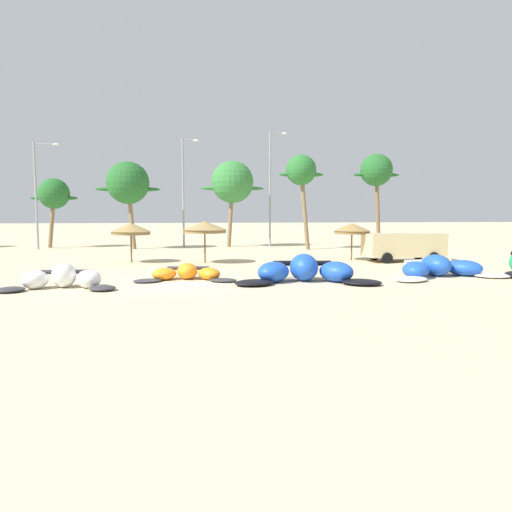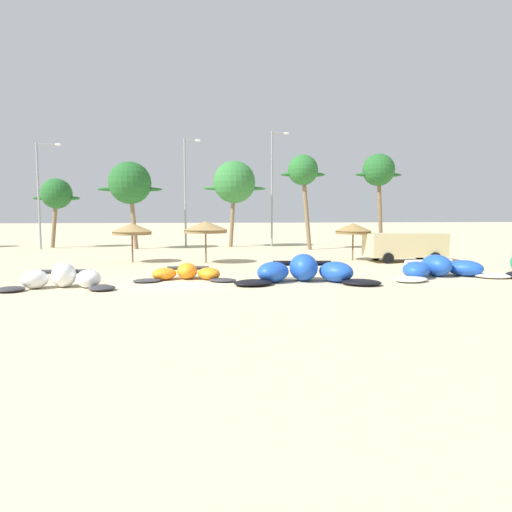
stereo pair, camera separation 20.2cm
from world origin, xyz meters
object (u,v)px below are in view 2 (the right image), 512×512
at_px(parked_van, 403,245).
at_px(palm_left_of_gap, 130,183).
at_px(beach_umbrella_near_palms, 353,229).
at_px(palm_center_left, 234,183).
at_px(kite_right_of_center, 441,269).
at_px(palm_center_right, 303,172).
at_px(lamppost_east_center, 273,184).
at_px(beach_umbrella_near_van, 132,229).
at_px(lamppost_west, 41,190).
at_px(palm_right_of_gap, 379,171).
at_px(palm_left, 56,194).
at_px(kite_left, 62,279).
at_px(kite_center, 305,271).
at_px(beach_umbrella_middle, 206,227).
at_px(kite_left_of_center, 187,273).
at_px(lamppost_west_center, 186,188).

bearing_deg(parked_van, palm_left_of_gap, 145.25).
xyz_separation_m(beach_umbrella_near_palms, palm_center_left, (-6.81, 13.43, 3.84)).
xyz_separation_m(kite_right_of_center, palm_center_left, (-8.43, 21.78, 5.56)).
relative_size(palm_center_right, lamppost_east_center, 0.76).
distance_m(beach_umbrella_near_van, parked_van, 17.56).
height_order(beach_umbrella_near_palms, lamppost_west, lamppost_west).
relative_size(beach_umbrella_near_van, palm_right_of_gap, 0.29).
xyz_separation_m(parked_van, palm_left, (-26.00, 15.92, 3.76)).
bearing_deg(palm_center_right, beach_umbrella_near_palms, -82.54).
bearing_deg(lamppost_west, palm_left, 69.88).
xyz_separation_m(kite_left, beach_umbrella_near_palms, (15.98, 9.51, 1.73)).
relative_size(palm_left_of_gap, palm_center_left, 0.96).
bearing_deg(lamppost_east_center, palm_right_of_gap, -1.87).
relative_size(palm_center_left, palm_right_of_gap, 0.91).
bearing_deg(parked_van, beach_umbrella_near_palms, 158.83).
relative_size(kite_center, beach_umbrella_middle, 2.40).
bearing_deg(kite_left, kite_right_of_center, 3.76).
distance_m(beach_umbrella_near_van, palm_center_right, 16.51).
height_order(kite_left_of_center, kite_right_of_center, kite_right_of_center).
relative_size(beach_umbrella_near_van, beach_umbrella_middle, 0.91).
bearing_deg(beach_umbrella_near_palms, beach_umbrella_middle, -178.29).
relative_size(palm_left, palm_center_left, 0.79).
relative_size(kite_right_of_center, palm_right_of_gap, 0.75).
bearing_deg(palm_center_left, palm_left, 175.31).
height_order(beach_umbrella_middle, beach_umbrella_near_palms, beach_umbrella_middle).
bearing_deg(beach_umbrella_middle, palm_center_left, 77.84).
relative_size(palm_right_of_gap, lamppost_west, 0.96).
distance_m(beach_umbrella_middle, lamppost_east_center, 15.69).
bearing_deg(kite_right_of_center, palm_left, 136.81).
bearing_deg(palm_right_of_gap, kite_left, -135.44).
bearing_deg(palm_center_left, kite_left_of_center, -100.78).
bearing_deg(palm_center_right, kite_left, -127.87).
bearing_deg(kite_right_of_center, beach_umbrella_near_palms, 100.95).
distance_m(kite_right_of_center, palm_left_of_gap, 27.51).
xyz_separation_m(kite_left, lamppost_west_center, (4.76, 22.81, 5.05)).
bearing_deg(palm_center_left, lamppost_west_center, -178.35).
bearing_deg(kite_center, lamppost_east_center, 84.21).
distance_m(kite_left, kite_left_of_center, 5.48).
distance_m(beach_umbrella_near_palms, palm_left, 27.47).
distance_m(kite_left, kite_right_of_center, 17.64).
xyz_separation_m(beach_umbrella_middle, parked_van, (12.77, -0.87, -1.19)).
bearing_deg(palm_right_of_gap, kite_right_of_center, -104.10).
height_order(beach_umbrella_near_van, palm_left_of_gap, palm_left_of_gap).
bearing_deg(beach_umbrella_middle, palm_right_of_gap, 38.66).
relative_size(beach_umbrella_near_van, lamppost_west_center, 0.26).
relative_size(parked_van, palm_right_of_gap, 0.58).
relative_size(kite_left, palm_center_right, 0.61).
xyz_separation_m(kite_left_of_center, beach_umbrella_middle, (1.06, 7.37, 1.98)).
bearing_deg(kite_left_of_center, lamppost_west, 122.27).
xyz_separation_m(kite_left, lamppost_west, (-7.75, 22.28, 4.78)).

